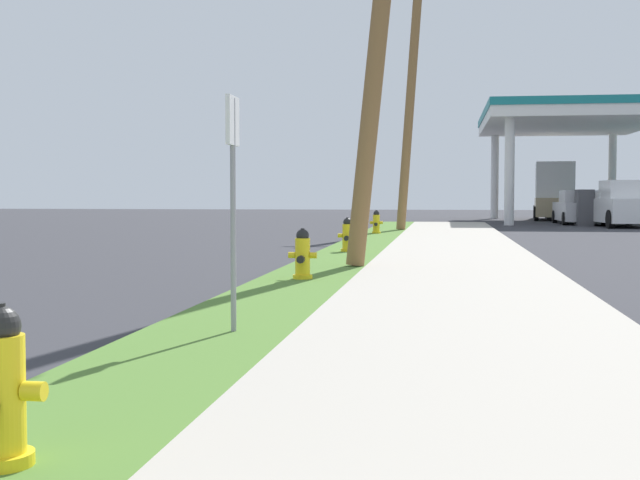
{
  "coord_description": "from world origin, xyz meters",
  "views": [
    {
      "loc": [
        2.75,
        -0.16,
        1.35
      ],
      "look_at": [
        0.9,
        12.64,
        0.68
      ],
      "focal_mm": 48.32,
      "sensor_mm": 36.0,
      "label": 1
    }
  ],
  "objects_px": {
    "utility_pole_background": "(410,101)",
    "street_sign_post": "(233,164)",
    "truck_white_at_forecourt": "(621,205)",
    "truck_teal_on_apron": "(623,204)",
    "fire_hydrant_second": "(303,257)",
    "fire_hydrant_nearest": "(0,395)",
    "car_silver_by_near_pump": "(579,209)",
    "fire_hydrant_fourth": "(376,223)",
    "fire_hydrant_third": "(347,237)",
    "truck_tan_at_far_bay": "(554,193)"
  },
  "relations": [
    {
      "from": "street_sign_post",
      "to": "truck_white_at_forecourt",
      "type": "xyz_separation_m",
      "value": [
        9.37,
        30.66,
        -0.72
      ]
    },
    {
      "from": "street_sign_post",
      "to": "utility_pole_background",
      "type": "bearing_deg",
      "value": 88.36
    },
    {
      "from": "fire_hydrant_third",
      "to": "street_sign_post",
      "type": "distance_m",
      "value": 11.2
    },
    {
      "from": "street_sign_post",
      "to": "car_silver_by_near_pump",
      "type": "distance_m",
      "value": 34.86
    },
    {
      "from": "fire_hydrant_third",
      "to": "fire_hydrant_fourth",
      "type": "height_order",
      "value": "same"
    },
    {
      "from": "fire_hydrant_fourth",
      "to": "truck_tan_at_far_bay",
      "type": "xyz_separation_m",
      "value": [
        8.13,
        20.96,
        1.04
      ]
    },
    {
      "from": "fire_hydrant_nearest",
      "to": "fire_hydrant_third",
      "type": "relative_size",
      "value": 1.0
    },
    {
      "from": "fire_hydrant_nearest",
      "to": "street_sign_post",
      "type": "bearing_deg",
      "value": 88.46
    },
    {
      "from": "fire_hydrant_third",
      "to": "car_silver_by_near_pump",
      "type": "distance_m",
      "value": 24.23
    },
    {
      "from": "fire_hydrant_second",
      "to": "truck_teal_on_apron",
      "type": "relative_size",
      "value": 0.14
    },
    {
      "from": "fire_hydrant_second",
      "to": "fire_hydrant_fourth",
      "type": "height_order",
      "value": "same"
    },
    {
      "from": "fire_hydrant_nearest",
      "to": "fire_hydrant_third",
      "type": "height_order",
      "value": "same"
    },
    {
      "from": "fire_hydrant_nearest",
      "to": "fire_hydrant_fourth",
      "type": "distance_m",
      "value": 24.08
    },
    {
      "from": "fire_hydrant_fourth",
      "to": "street_sign_post",
      "type": "relative_size",
      "value": 0.35
    },
    {
      "from": "car_silver_by_near_pump",
      "to": "truck_teal_on_apron",
      "type": "height_order",
      "value": "truck_teal_on_apron"
    },
    {
      "from": "fire_hydrant_second",
      "to": "fire_hydrant_third",
      "type": "bearing_deg",
      "value": 90.29
    },
    {
      "from": "street_sign_post",
      "to": "truck_white_at_forecourt",
      "type": "height_order",
      "value": "street_sign_post"
    },
    {
      "from": "fire_hydrant_third",
      "to": "fire_hydrant_nearest",
      "type": "bearing_deg",
      "value": -89.61
    },
    {
      "from": "utility_pole_background",
      "to": "street_sign_post",
      "type": "distance_m",
      "value": 23.49
    },
    {
      "from": "fire_hydrant_fourth",
      "to": "street_sign_post",
      "type": "distance_m",
      "value": 20.17
    },
    {
      "from": "street_sign_post",
      "to": "truck_tan_at_far_bay",
      "type": "distance_m",
      "value": 41.84
    },
    {
      "from": "street_sign_post",
      "to": "truck_tan_at_far_bay",
      "type": "bearing_deg",
      "value": 79.17
    },
    {
      "from": "car_silver_by_near_pump",
      "to": "truck_tan_at_far_bay",
      "type": "distance_m",
      "value": 7.25
    },
    {
      "from": "truck_white_at_forecourt",
      "to": "truck_teal_on_apron",
      "type": "height_order",
      "value": "same"
    },
    {
      "from": "car_silver_by_near_pump",
      "to": "truck_white_at_forecourt",
      "type": "relative_size",
      "value": 0.82
    },
    {
      "from": "fire_hydrant_nearest",
      "to": "utility_pole_background",
      "type": "height_order",
      "value": "utility_pole_background"
    },
    {
      "from": "fire_hydrant_fourth",
      "to": "truck_white_at_forecourt",
      "type": "relative_size",
      "value": 0.14
    },
    {
      "from": "fire_hydrant_third",
      "to": "truck_teal_on_apron",
      "type": "distance_m",
      "value": 28.32
    },
    {
      "from": "fire_hydrant_second",
      "to": "truck_white_at_forecourt",
      "type": "relative_size",
      "value": 0.14
    },
    {
      "from": "truck_tan_at_far_bay",
      "to": "truck_teal_on_apron",
      "type": "bearing_deg",
      "value": -52.89
    },
    {
      "from": "fire_hydrant_third",
      "to": "truck_tan_at_far_bay",
      "type": "relative_size",
      "value": 0.11
    },
    {
      "from": "street_sign_post",
      "to": "fire_hydrant_second",
      "type": "bearing_deg",
      "value": 92.06
    },
    {
      "from": "utility_pole_background",
      "to": "street_sign_post",
      "type": "xyz_separation_m",
      "value": [
        -0.66,
        -23.28,
        -3.06
      ]
    },
    {
      "from": "utility_pole_background",
      "to": "fire_hydrant_third",
      "type": "bearing_deg",
      "value": -94.11
    },
    {
      "from": "street_sign_post",
      "to": "truck_teal_on_apron",
      "type": "xyz_separation_m",
      "value": [
        10.77,
        37.24,
        -0.72
      ]
    },
    {
      "from": "street_sign_post",
      "to": "truck_teal_on_apron",
      "type": "bearing_deg",
      "value": 73.87
    },
    {
      "from": "fire_hydrant_fourth",
      "to": "utility_pole_background",
      "type": "height_order",
      "value": "utility_pole_background"
    },
    {
      "from": "utility_pole_background",
      "to": "street_sign_post",
      "type": "height_order",
      "value": "utility_pole_background"
    },
    {
      "from": "fire_hydrant_second",
      "to": "car_silver_by_near_pump",
      "type": "distance_m",
      "value": 30.15
    },
    {
      "from": "street_sign_post",
      "to": "truck_white_at_forecourt",
      "type": "relative_size",
      "value": 0.38
    },
    {
      "from": "fire_hydrant_fourth",
      "to": "truck_white_at_forecourt",
      "type": "bearing_deg",
      "value": 47.48
    },
    {
      "from": "fire_hydrant_nearest",
      "to": "street_sign_post",
      "type": "relative_size",
      "value": 0.35
    },
    {
      "from": "truck_white_at_forecourt",
      "to": "truck_teal_on_apron",
      "type": "bearing_deg",
      "value": 78.01
    },
    {
      "from": "fire_hydrant_fourth",
      "to": "street_sign_post",
      "type": "bearing_deg",
      "value": -89.21
    },
    {
      "from": "utility_pole_background",
      "to": "fire_hydrant_fourth",
      "type": "bearing_deg",
      "value": -106.68
    },
    {
      "from": "fire_hydrant_nearest",
      "to": "car_silver_by_near_pump",
      "type": "distance_m",
      "value": 38.72
    },
    {
      "from": "utility_pole_background",
      "to": "car_silver_by_near_pump",
      "type": "bearing_deg",
      "value": 54.93
    },
    {
      "from": "fire_hydrant_fourth",
      "to": "utility_pole_background",
      "type": "distance_m",
      "value": 5.37
    },
    {
      "from": "truck_teal_on_apron",
      "to": "fire_hydrant_fourth",
      "type": "bearing_deg",
      "value": -122.86
    },
    {
      "from": "fire_hydrant_fourth",
      "to": "fire_hydrant_third",
      "type": "bearing_deg",
      "value": -89.57
    }
  ]
}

